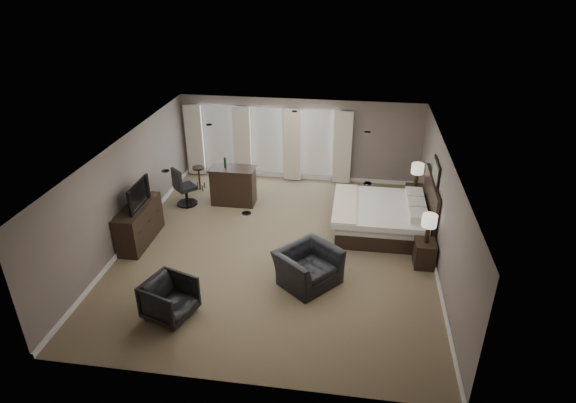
# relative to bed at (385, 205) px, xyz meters

# --- Properties ---
(room) EXTENTS (7.60, 8.60, 2.64)m
(room) POSITION_rel_bed_xyz_m (-2.58, -1.24, 0.54)
(room) COLOR brown
(room) RESTS_ON ground
(window_bay) EXTENTS (5.25, 0.20, 2.30)m
(window_bay) POSITION_rel_bed_xyz_m (-3.58, 2.87, 0.45)
(window_bay) COLOR silver
(window_bay) RESTS_ON room
(bed) EXTENTS (2.38, 2.27, 1.51)m
(bed) POSITION_rel_bed_xyz_m (0.00, 0.00, 0.00)
(bed) COLOR silver
(bed) RESTS_ON ground
(nightstand_near) EXTENTS (0.46, 0.56, 0.61)m
(nightstand_near) POSITION_rel_bed_xyz_m (0.89, -1.45, -0.45)
(nightstand_near) COLOR black
(nightstand_near) RESTS_ON ground
(nightstand_far) EXTENTS (0.48, 0.59, 0.64)m
(nightstand_far) POSITION_rel_bed_xyz_m (0.89, 1.45, -0.44)
(nightstand_far) COLOR black
(nightstand_far) RESTS_ON ground
(lamp_near) EXTENTS (0.34, 0.34, 0.70)m
(lamp_near) POSITION_rel_bed_xyz_m (0.89, -1.45, 0.21)
(lamp_near) COLOR beige
(lamp_near) RESTS_ON nightstand_near
(lamp_far) EXTENTS (0.34, 0.34, 0.70)m
(lamp_far) POSITION_rel_bed_xyz_m (0.89, 1.45, 0.24)
(lamp_far) COLOR beige
(lamp_far) RESTS_ON nightstand_far
(wall_art) EXTENTS (0.04, 0.96, 0.56)m
(wall_art) POSITION_rel_bed_xyz_m (1.12, 0.00, 0.99)
(wall_art) COLOR slate
(wall_art) RESTS_ON room
(dresser) EXTENTS (0.55, 1.70, 0.99)m
(dresser) POSITION_rel_bed_xyz_m (-6.03, -1.41, -0.26)
(dresser) COLOR black
(dresser) RESTS_ON ground
(tv) EXTENTS (0.64, 1.11, 0.15)m
(tv) POSITION_rel_bed_xyz_m (-6.03, -1.41, 0.30)
(tv) COLOR black
(tv) RESTS_ON dresser
(armchair_near) EXTENTS (1.42, 1.47, 1.09)m
(armchair_near) POSITION_rel_bed_xyz_m (-1.70, -2.50, -0.21)
(armchair_near) COLOR black
(armchair_near) RESTS_ON ground
(armchair_far) EXTENTS (1.05, 1.09, 0.90)m
(armchair_far) POSITION_rel_bed_xyz_m (-4.27, -4.00, -0.31)
(armchair_far) COLOR black
(armchair_far) RESTS_ON ground
(bar_counter) EXTENTS (1.27, 0.66, 1.11)m
(bar_counter) POSITION_rel_bed_xyz_m (-4.23, 0.98, -0.20)
(bar_counter) COLOR black
(bar_counter) RESTS_ON ground
(bar_stool_left) EXTENTS (0.36, 0.36, 0.75)m
(bar_stool_left) POSITION_rel_bed_xyz_m (-5.49, 1.71, -0.38)
(bar_stool_left) COLOR black
(bar_stool_left) RESTS_ON ground
(bar_stool_right) EXTENTS (0.51, 0.51, 0.84)m
(bar_stool_right) POSITION_rel_bed_xyz_m (-3.90, 1.28, -0.34)
(bar_stool_right) COLOR black
(bar_stool_right) RESTS_ON ground
(desk_chair) EXTENTS (0.83, 0.83, 1.15)m
(desk_chair) POSITION_rel_bed_xyz_m (-5.56, 0.70, -0.18)
(desk_chair) COLOR black
(desk_chair) RESTS_ON ground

